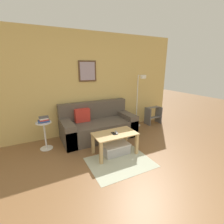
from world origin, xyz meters
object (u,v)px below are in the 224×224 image
object	(u,v)px
couch	(98,126)
remote_control	(116,133)
cell_phone	(114,133)
side_table	(45,133)
storage_bin	(115,148)
coffee_table	(115,138)
floor_lamp	(140,97)
step_stool	(153,115)
book_stack	(44,119)

from	to	relation	value
couch	remote_control	distance (m)	0.96
couch	cell_phone	distance (m)	0.97
couch	side_table	size ratio (longest dim) A/B	2.95
couch	remote_control	size ratio (longest dim) A/B	11.99
storage_bin	coffee_table	bearing A→B (deg)	-120.36
couch	floor_lamp	xyz separation A→B (m)	(1.32, 0.10, 0.61)
storage_bin	cell_phone	size ratio (longest dim) A/B	3.92
couch	coffee_table	size ratio (longest dim) A/B	2.09
storage_bin	side_table	distance (m)	1.52
couch	step_stool	bearing A→B (deg)	3.32
book_stack	cell_phone	bearing A→B (deg)	-36.35
storage_bin	floor_lamp	xyz separation A→B (m)	(1.32, 1.00, 0.79)
storage_bin	book_stack	world-z (taller)	book_stack
coffee_table	storage_bin	size ratio (longest dim) A/B	1.57
side_table	remote_control	size ratio (longest dim) A/B	4.06
book_stack	couch	bearing A→B (deg)	3.56
step_stool	coffee_table	bearing A→B (deg)	-151.06
storage_bin	step_stool	distance (m)	2.14
side_table	book_stack	distance (m)	0.30
cell_phone	step_stool	world-z (taller)	step_stool
book_stack	cell_phone	world-z (taller)	book_stack
floor_lamp	side_table	world-z (taller)	floor_lamp
couch	step_stool	size ratio (longest dim) A/B	3.47
coffee_table	book_stack	world-z (taller)	book_stack
side_table	book_stack	xyz separation A→B (m)	(0.01, 0.01, 0.30)
floor_lamp	book_stack	bearing A→B (deg)	-176.11
side_table	floor_lamp	bearing A→B (deg)	4.10
floor_lamp	coffee_table	bearing A→B (deg)	-142.18
floor_lamp	step_stool	world-z (taller)	floor_lamp
side_table	remote_control	distance (m)	1.53
coffee_table	floor_lamp	size ratio (longest dim) A/B	0.57
storage_bin	remote_control	world-z (taller)	remote_control
cell_phone	remote_control	bearing A→B (deg)	5.64
coffee_table	remote_control	bearing A→B (deg)	-8.38
coffee_table	storage_bin	xyz separation A→B (m)	(0.02, 0.03, -0.25)
couch	remote_control	bearing A→B (deg)	-89.02
couch	side_table	world-z (taller)	couch
floor_lamp	remote_control	bearing A→B (deg)	-141.42
remote_control	cell_phone	size ratio (longest dim) A/B	1.07
coffee_table	side_table	bearing A→B (deg)	145.30
remote_control	step_stool	size ratio (longest dim) A/B	0.29
side_table	couch	bearing A→B (deg)	3.99
remote_control	step_stool	xyz separation A→B (m)	(1.87, 1.05, -0.18)
storage_bin	remote_control	bearing A→B (deg)	-74.56
coffee_table	step_stool	bearing A→B (deg)	28.94
book_stack	step_stool	size ratio (longest dim) A/B	0.44
side_table	cell_phone	distance (m)	1.48
storage_bin	book_stack	size ratio (longest dim) A/B	2.40
couch	remote_control	xyz separation A→B (m)	(0.02, -0.94, 0.17)
floor_lamp	book_stack	xyz separation A→B (m)	(-2.56, -0.17, -0.23)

